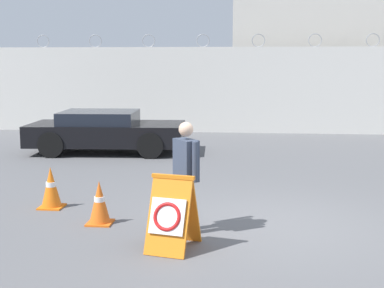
{
  "coord_description": "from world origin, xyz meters",
  "views": [
    {
      "loc": [
        -0.42,
        -8.07,
        2.54
      ],
      "look_at": [
        -1.32,
        0.9,
        1.14
      ],
      "focal_mm": 50.0,
      "sensor_mm": 36.0,
      "label": 1
    }
  ],
  "objects_px": {
    "barricade_sign": "(172,213)",
    "security_guard": "(186,172)",
    "traffic_cone_near": "(100,203)",
    "parked_car_front_coupe": "(106,131)",
    "traffic_cone_mid": "(51,188)"
  },
  "relations": [
    {
      "from": "parked_car_front_coupe",
      "to": "traffic_cone_mid",
      "type": "bearing_deg",
      "value": -87.79
    },
    {
      "from": "traffic_cone_near",
      "to": "traffic_cone_mid",
      "type": "xyz_separation_m",
      "value": [
        -1.1,
        0.83,
        0.02
      ]
    },
    {
      "from": "security_guard",
      "to": "traffic_cone_near",
      "type": "height_order",
      "value": "security_guard"
    },
    {
      "from": "barricade_sign",
      "to": "security_guard",
      "type": "height_order",
      "value": "security_guard"
    },
    {
      "from": "traffic_cone_near",
      "to": "parked_car_front_coupe",
      "type": "xyz_separation_m",
      "value": [
        -1.62,
        6.55,
        0.27
      ]
    },
    {
      "from": "traffic_cone_mid",
      "to": "parked_car_front_coupe",
      "type": "distance_m",
      "value": 5.75
    },
    {
      "from": "security_guard",
      "to": "traffic_cone_near",
      "type": "distance_m",
      "value": 1.54
    },
    {
      "from": "security_guard",
      "to": "parked_car_front_coupe",
      "type": "bearing_deg",
      "value": -12.91
    },
    {
      "from": "barricade_sign",
      "to": "traffic_cone_near",
      "type": "xyz_separation_m",
      "value": [
        -1.29,
        1.03,
        -0.17
      ]
    },
    {
      "from": "traffic_cone_near",
      "to": "parked_car_front_coupe",
      "type": "distance_m",
      "value": 6.76
    },
    {
      "from": "traffic_cone_mid",
      "to": "parked_car_front_coupe",
      "type": "relative_size",
      "value": 0.17
    },
    {
      "from": "barricade_sign",
      "to": "security_guard",
      "type": "relative_size",
      "value": 0.62
    },
    {
      "from": "security_guard",
      "to": "parked_car_front_coupe",
      "type": "relative_size",
      "value": 0.38
    },
    {
      "from": "security_guard",
      "to": "parked_car_front_coupe",
      "type": "xyz_separation_m",
      "value": [
        -3.03,
        6.83,
        -0.31
      ]
    },
    {
      "from": "barricade_sign",
      "to": "traffic_cone_mid",
      "type": "bearing_deg",
      "value": 155.11
    }
  ]
}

